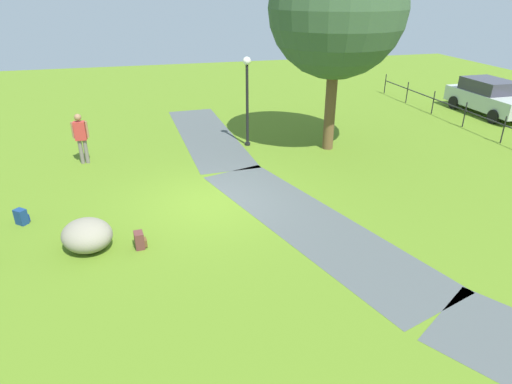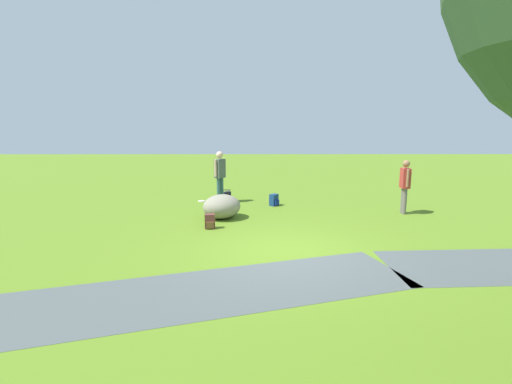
% 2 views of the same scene
% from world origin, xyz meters
% --- Properties ---
extents(ground_plane, '(48.00, 48.00, 0.00)m').
position_xyz_m(ground_plane, '(0.00, 0.00, 0.00)').
color(ground_plane, '#56791F').
extents(footpath_segment_near, '(8.09, 2.43, 0.01)m').
position_xyz_m(footpath_segment_near, '(-6.01, 0.79, 0.00)').
color(footpath_segment_near, '#495051').
rests_on(footpath_segment_near, ground).
extents(footpath_segment_mid, '(8.24, 4.34, 0.01)m').
position_xyz_m(footpath_segment_mid, '(1.80, 2.20, 0.00)').
color(footpath_segment_mid, '#495051').
rests_on(footpath_segment_mid, ground).
extents(large_shade_tree, '(4.52, 4.52, 7.06)m').
position_xyz_m(large_shade_tree, '(-3.32, 4.88, 4.78)').
color(large_shade_tree, brown).
rests_on(large_shade_tree, ground).
extents(lamp_post, '(0.28, 0.28, 3.23)m').
position_xyz_m(lamp_post, '(-4.40, 2.10, 2.01)').
color(lamp_post, black).
rests_on(lamp_post, ground).
extents(lawn_boulder, '(1.58, 1.58, 0.72)m').
position_xyz_m(lawn_boulder, '(1.73, -3.09, 0.36)').
color(lawn_boulder, gray).
rests_on(lawn_boulder, ground).
extents(man_near_boulder, '(0.25, 0.52, 1.70)m').
position_xyz_m(man_near_boulder, '(-3.97, -3.66, 0.99)').
color(man_near_boulder, '#6B645D').
rests_on(man_near_boulder, ground).
extents(backpack_by_boulder, '(0.30, 0.29, 0.40)m').
position_xyz_m(backpack_by_boulder, '(1.97, -1.96, 0.19)').
color(backpack_by_boulder, brown).
rests_on(backpack_by_boulder, ground).
extents(spare_backpack_on_lawn, '(0.35, 0.35, 0.40)m').
position_xyz_m(spare_backpack_on_lawn, '(0.07, -4.82, 0.19)').
color(spare_backpack_on_lawn, navy).
rests_on(spare_backpack_on_lawn, ground).
extents(parked_sedan_grey, '(4.26, 1.90, 1.56)m').
position_xyz_m(parked_sedan_grey, '(-5.93, 13.93, 0.81)').
color(parked_sedan_grey, '#B6C2B8').
rests_on(parked_sedan_grey, ground).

